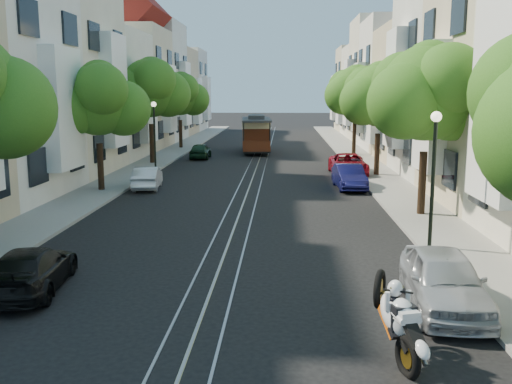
# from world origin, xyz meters

# --- Properties ---
(ground) EXTENTS (200.00, 200.00, 0.00)m
(ground) POSITION_xyz_m (0.00, 28.00, 0.00)
(ground) COLOR black
(ground) RESTS_ON ground
(sidewalk_east) EXTENTS (2.50, 80.00, 0.12)m
(sidewalk_east) POSITION_xyz_m (7.25, 28.00, 0.06)
(sidewalk_east) COLOR gray
(sidewalk_east) RESTS_ON ground
(sidewalk_west) EXTENTS (2.50, 80.00, 0.12)m
(sidewalk_west) POSITION_xyz_m (-7.25, 28.00, 0.06)
(sidewalk_west) COLOR gray
(sidewalk_west) RESTS_ON ground
(rail_left) EXTENTS (0.06, 80.00, 0.02)m
(rail_left) POSITION_xyz_m (-0.55, 28.00, 0.01)
(rail_left) COLOR gray
(rail_left) RESTS_ON ground
(rail_slot) EXTENTS (0.06, 80.00, 0.02)m
(rail_slot) POSITION_xyz_m (0.00, 28.00, 0.01)
(rail_slot) COLOR gray
(rail_slot) RESTS_ON ground
(rail_right) EXTENTS (0.06, 80.00, 0.02)m
(rail_right) POSITION_xyz_m (0.55, 28.00, 0.01)
(rail_right) COLOR gray
(rail_right) RESTS_ON ground
(lane_line) EXTENTS (0.08, 80.00, 0.01)m
(lane_line) POSITION_xyz_m (0.00, 28.00, 0.00)
(lane_line) COLOR tan
(lane_line) RESTS_ON ground
(townhouses_east) EXTENTS (7.75, 72.00, 12.00)m
(townhouses_east) POSITION_xyz_m (11.87, 27.91, 5.18)
(townhouses_east) COLOR beige
(townhouses_east) RESTS_ON ground
(townhouses_west) EXTENTS (7.75, 72.00, 11.76)m
(townhouses_west) POSITION_xyz_m (-11.87, 27.91, 5.08)
(townhouses_west) COLOR silver
(townhouses_west) RESTS_ON ground
(tree_e_b) EXTENTS (4.93, 4.08, 6.68)m
(tree_e_b) POSITION_xyz_m (7.26, 8.98, 4.73)
(tree_e_b) COLOR black
(tree_e_b) RESTS_ON ground
(tree_e_c) EXTENTS (4.84, 3.99, 6.52)m
(tree_e_c) POSITION_xyz_m (7.26, 19.98, 4.60)
(tree_e_c) COLOR black
(tree_e_c) RESTS_ON ground
(tree_e_d) EXTENTS (5.01, 4.16, 6.85)m
(tree_e_d) POSITION_xyz_m (7.26, 30.98, 4.87)
(tree_e_d) COLOR black
(tree_e_d) RESTS_ON ground
(tree_w_b) EXTENTS (4.72, 3.87, 6.27)m
(tree_w_b) POSITION_xyz_m (-7.14, 13.98, 4.40)
(tree_w_b) COLOR black
(tree_w_b) RESTS_ON ground
(tree_w_c) EXTENTS (5.13, 4.28, 7.09)m
(tree_w_c) POSITION_xyz_m (-7.14, 24.98, 5.07)
(tree_w_c) COLOR black
(tree_w_c) RESTS_ON ground
(tree_w_d) EXTENTS (4.84, 3.99, 6.52)m
(tree_w_d) POSITION_xyz_m (-7.14, 35.98, 4.60)
(tree_w_d) COLOR black
(tree_w_d) RESTS_ON ground
(lamp_east) EXTENTS (0.32, 0.32, 4.16)m
(lamp_east) POSITION_xyz_m (6.30, 4.00, 2.85)
(lamp_east) COLOR black
(lamp_east) RESTS_ON ground
(lamp_west) EXTENTS (0.32, 0.32, 4.16)m
(lamp_west) POSITION_xyz_m (-6.30, 22.00, 2.85)
(lamp_west) COLOR black
(lamp_west) RESTS_ON ground
(sportbike_rider) EXTENTS (0.74, 1.96, 1.60)m
(sportbike_rider) POSITION_xyz_m (3.81, -3.57, 0.87)
(sportbike_rider) COLOR black
(sportbike_rider) RESTS_ON ground
(cable_car) EXTENTS (2.73, 7.39, 2.79)m
(cable_car) POSITION_xyz_m (-0.50, 33.46, 1.65)
(cable_car) COLOR black
(cable_car) RESTS_ON ground
(parked_car_e_near) EXTENTS (1.78, 4.03, 1.35)m
(parked_car_e_near) POSITION_xyz_m (5.38, -0.88, 0.68)
(parked_car_e_near) COLOR #A1A4AC
(parked_car_e_near) RESTS_ON ground
(parked_car_e_mid) EXTENTS (1.54, 3.82, 1.23)m
(parked_car_e_mid) POSITION_xyz_m (5.11, 15.47, 0.62)
(parked_car_e_mid) COLOR #0B0C3A
(parked_car_e_mid) RESTS_ON ground
(parked_car_e_far) EXTENTS (2.16, 4.60, 1.27)m
(parked_car_e_far) POSITION_xyz_m (5.60, 20.47, 0.64)
(parked_car_e_far) COLOR maroon
(parked_car_e_far) RESTS_ON ground
(parked_car_w_near) EXTENTS (1.98, 3.96, 1.10)m
(parked_car_w_near) POSITION_xyz_m (-4.40, -0.18, 0.55)
(parked_car_w_near) COLOR black
(parked_car_w_near) RESTS_ON ground
(parked_car_w_mid) EXTENTS (1.59, 3.57, 1.14)m
(parked_car_w_mid) POSITION_xyz_m (-5.14, 15.03, 0.57)
(parked_car_w_mid) COLOR silver
(parked_car_w_mid) RESTS_ON ground
(parked_car_w_far) EXTENTS (1.42, 3.42, 1.16)m
(parked_car_w_far) POSITION_xyz_m (-4.40, 28.55, 0.58)
(parked_car_w_far) COLOR black
(parked_car_w_far) RESTS_ON ground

